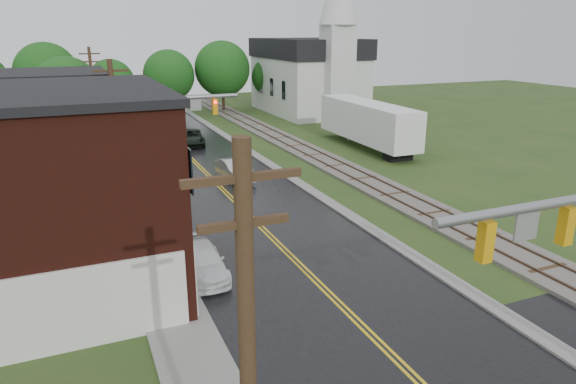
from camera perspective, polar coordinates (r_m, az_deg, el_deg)
main_road at (r=39.23m, az=-8.96°, el=1.93°), size 10.00×90.00×0.02m
curb_right at (r=45.36m, az=-3.91°, el=4.23°), size 0.80×70.00×0.12m
sidewalk_left at (r=33.53m, az=-17.11°, el=-1.36°), size 2.40×50.00×0.12m
yellow_house at (r=33.59m, az=-25.94°, el=3.36°), size 8.00×7.00×6.40m
darkred_building at (r=42.56m, az=-24.02°, el=4.89°), size 7.00×6.00×4.40m
church at (r=67.21m, az=2.66°, el=13.62°), size 10.40×18.40×20.00m
railroad at (r=46.99m, az=1.40°, el=4.87°), size 3.20×80.00×0.30m
traffic_signal_far at (r=34.62m, az=-13.71°, el=8.01°), size 7.34×0.43×7.20m
utility_pole_b at (r=29.38m, az=-18.42°, el=5.47°), size 1.80×0.28×9.00m
utility_pole_c at (r=51.11m, az=-20.75°, el=10.04°), size 1.80×0.28×9.00m
tree_left_c at (r=47.27m, az=-29.05°, el=8.20°), size 6.00×6.00×7.65m
tree_left_e at (r=52.94m, az=-23.11°, el=10.10°), size 6.40×6.40×8.16m
suv_dark at (r=49.59m, az=-10.78°, el=5.96°), size 3.04×5.44×1.44m
sedan_silver at (r=37.37m, az=-5.96°, el=2.42°), size 1.84×4.50×1.45m
pickup_white at (r=23.18m, az=-9.47°, el=-7.66°), size 1.98×4.46×1.27m
semi_trailer at (r=47.71m, az=8.87°, el=7.73°), size 3.19×13.54×4.17m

